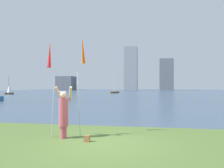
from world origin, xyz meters
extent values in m
cube|color=#384C60|center=(0.00, 61.61, -0.06)|extent=(120.00, 116.78, 0.12)
cube|color=#263316|center=(0.00, 3.22, -0.02)|extent=(120.00, 0.70, 0.02)
cylinder|color=#B24C59|center=(-1.59, 0.44, 0.22)|extent=(0.25, 0.25, 0.44)
cylinder|color=#B24C59|center=(-1.59, 0.44, 0.95)|extent=(0.35, 0.35, 1.04)
sphere|color=#D1A889|center=(-1.59, 0.44, 1.60)|extent=(0.25, 0.25, 0.25)
cylinder|color=#D1A889|center=(-1.81, 0.58, 1.62)|extent=(0.25, 0.40, 0.60)
cylinder|color=#D1A889|center=(-1.36, 0.58, 1.62)|extent=(0.25, 0.40, 0.60)
cylinder|color=#B2B2B7|center=(-2.10, 0.67, 1.31)|extent=(0.02, 0.30, 2.61)
cone|color=red|center=(-2.10, 0.35, 3.12)|extent=(0.16, 0.26, 1.00)
sphere|color=yellow|center=(-2.10, 0.40, 2.63)|extent=(0.06, 0.06, 0.06)
cylinder|color=#B2B2B7|center=(-1.08, 0.67, 1.42)|extent=(0.02, 0.47, 2.82)
cone|color=#F25919|center=(-1.08, 1.20, 3.36)|extent=(0.16, 0.32, 1.04)
sphere|color=yellow|center=(-1.08, 1.12, 2.85)|extent=(0.06, 0.06, 0.06)
cube|color=brown|center=(-0.57, 0.07, 0.11)|extent=(0.20, 0.12, 0.22)
cube|color=white|center=(-23.87, 54.92, 0.19)|extent=(2.52, 0.92, 0.38)
cylinder|color=#47474C|center=(-23.87, 54.92, 2.40)|extent=(0.07, 0.07, 4.05)
cube|color=brown|center=(-8.06, 51.90, 0.22)|extent=(2.62, 2.76, 0.45)
cylinder|color=silver|center=(-8.06, 51.90, 3.12)|extent=(0.09, 0.09, 5.36)
cube|color=brown|center=(-30.94, 39.77, 0.20)|extent=(2.05, 2.17, 0.40)
cylinder|color=#47474C|center=(-30.94, 39.77, 2.33)|extent=(0.06, 0.06, 3.87)
cone|color=white|center=(-30.84, 39.88, 1.48)|extent=(1.42, 1.42, 2.16)
cube|color=#565B66|center=(-37.95, 93.53, 3.22)|extent=(7.73, 7.57, 6.45)
cube|color=gray|center=(-7.43, 95.96, 9.94)|extent=(5.93, 4.90, 19.88)
cube|color=#565B66|center=(8.63, 96.80, 7.11)|extent=(6.11, 4.81, 14.22)
camera|label=1|loc=(1.61, -7.46, 1.94)|focal=35.96mm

